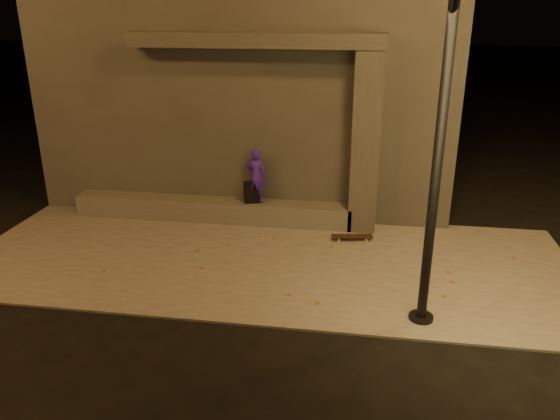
% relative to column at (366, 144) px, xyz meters
% --- Properties ---
extents(ground, '(120.00, 120.00, 0.00)m').
position_rel_column_xyz_m(ground, '(-1.70, -3.75, -1.84)').
color(ground, black).
rests_on(ground, ground).
extents(sidewalk, '(11.00, 4.40, 0.04)m').
position_rel_column_xyz_m(sidewalk, '(-1.70, -1.75, -1.82)').
color(sidewalk, '#605A55').
rests_on(sidewalk, ground).
extents(building, '(9.00, 5.10, 5.22)m').
position_rel_column_xyz_m(building, '(-2.70, 2.74, 0.77)').
color(building, '#3D3A37').
rests_on(building, ground).
extents(ledge, '(6.00, 0.55, 0.45)m').
position_rel_column_xyz_m(ledge, '(-3.20, 0.00, -1.58)').
color(ledge, '#57554E').
rests_on(ledge, sidewalk).
extents(column, '(0.55, 0.55, 3.60)m').
position_rel_column_xyz_m(column, '(0.00, 0.00, 0.00)').
color(column, '#3D3A37').
rests_on(column, sidewalk).
extents(canopy, '(5.00, 0.70, 0.28)m').
position_rel_column_xyz_m(canopy, '(-2.20, 0.05, 1.94)').
color(canopy, '#3D3A37').
rests_on(canopy, column).
extents(skateboarder, '(0.47, 0.36, 1.16)m').
position_rel_column_xyz_m(skateboarder, '(-2.21, 0.00, -0.77)').
color(skateboarder, '#3D1BAF').
rests_on(skateboarder, ledge).
extents(backpack, '(0.40, 0.32, 0.49)m').
position_rel_column_xyz_m(backpack, '(-2.31, 0.00, -1.18)').
color(backpack, black).
rests_on(backpack, ledge).
extents(skateboard, '(0.83, 0.35, 0.09)m').
position_rel_column_xyz_m(skateboard, '(-0.16, -0.65, -1.73)').
color(skateboard, black).
rests_on(skateboard, sidewalk).
extents(street_lamp_0, '(0.36, 0.36, 7.27)m').
position_rel_column_xyz_m(street_lamp_0, '(0.95, -3.41, 2.28)').
color(street_lamp_0, black).
rests_on(street_lamp_0, ground).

